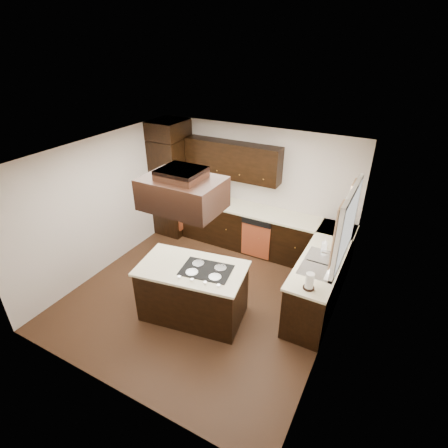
% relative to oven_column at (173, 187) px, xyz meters
% --- Properties ---
extents(floor, '(4.20, 4.20, 0.02)m').
position_rel_oven_column_xyz_m(floor, '(1.78, -1.71, -1.07)').
color(floor, '#51321C').
rests_on(floor, ground).
extents(ceiling, '(4.20, 4.20, 0.02)m').
position_rel_oven_column_xyz_m(ceiling, '(1.78, -1.71, 1.45)').
color(ceiling, white).
rests_on(ceiling, ground).
extents(wall_back, '(4.20, 0.02, 2.50)m').
position_rel_oven_column_xyz_m(wall_back, '(1.78, 0.40, 0.19)').
color(wall_back, beige).
rests_on(wall_back, ground).
extents(wall_front, '(4.20, 0.02, 2.50)m').
position_rel_oven_column_xyz_m(wall_front, '(1.78, -3.81, 0.19)').
color(wall_front, beige).
rests_on(wall_front, ground).
extents(wall_left, '(0.02, 4.20, 2.50)m').
position_rel_oven_column_xyz_m(wall_left, '(-0.33, -1.71, 0.19)').
color(wall_left, beige).
rests_on(wall_left, ground).
extents(wall_right, '(0.02, 4.20, 2.50)m').
position_rel_oven_column_xyz_m(wall_right, '(3.88, -1.71, 0.19)').
color(wall_right, beige).
rests_on(wall_right, ground).
extents(oven_column, '(0.65, 0.75, 2.12)m').
position_rel_oven_column_xyz_m(oven_column, '(0.00, 0.00, 0.00)').
color(oven_column, black).
rests_on(oven_column, floor).
extents(wall_oven_face, '(0.05, 0.62, 0.78)m').
position_rel_oven_column_xyz_m(wall_oven_face, '(0.35, 0.00, 0.06)').
color(wall_oven_face, '#B14B29').
rests_on(wall_oven_face, oven_column).
extents(base_cabinets_back, '(2.93, 0.60, 0.88)m').
position_rel_oven_column_xyz_m(base_cabinets_back, '(1.81, 0.09, -0.62)').
color(base_cabinets_back, black).
rests_on(base_cabinets_back, floor).
extents(base_cabinets_right, '(0.60, 2.40, 0.88)m').
position_rel_oven_column_xyz_m(base_cabinets_right, '(3.58, -0.80, -0.62)').
color(base_cabinets_right, black).
rests_on(base_cabinets_right, floor).
extents(countertop_back, '(2.93, 0.63, 0.04)m').
position_rel_oven_column_xyz_m(countertop_back, '(1.81, 0.08, -0.16)').
color(countertop_back, '#F9EFC7').
rests_on(countertop_back, base_cabinets_back).
extents(countertop_right, '(0.63, 2.40, 0.04)m').
position_rel_oven_column_xyz_m(countertop_right, '(3.56, -0.80, -0.16)').
color(countertop_right, '#F9EFC7').
rests_on(countertop_right, base_cabinets_right).
extents(upper_cabinets, '(2.00, 0.34, 0.72)m').
position_rel_oven_column_xyz_m(upper_cabinets, '(1.34, 0.23, 0.75)').
color(upper_cabinets, black).
rests_on(upper_cabinets, wall_back).
extents(dishwasher_front, '(0.60, 0.05, 0.72)m').
position_rel_oven_column_xyz_m(dishwasher_front, '(2.10, -0.20, -0.66)').
color(dishwasher_front, '#B14B29').
rests_on(dishwasher_front, floor).
extents(window_frame, '(0.06, 1.32, 1.12)m').
position_rel_oven_column_xyz_m(window_frame, '(3.85, -1.16, 0.59)').
color(window_frame, white).
rests_on(window_frame, wall_right).
extents(window_pane, '(0.00, 1.20, 1.00)m').
position_rel_oven_column_xyz_m(window_pane, '(3.87, -1.16, 0.59)').
color(window_pane, white).
rests_on(window_pane, wall_right).
extents(curtain_left, '(0.02, 0.34, 0.90)m').
position_rel_oven_column_xyz_m(curtain_left, '(3.79, -1.57, 0.64)').
color(curtain_left, beige).
rests_on(curtain_left, wall_right).
extents(curtain_right, '(0.02, 0.34, 0.90)m').
position_rel_oven_column_xyz_m(curtain_right, '(3.79, -0.74, 0.64)').
color(curtain_right, beige).
rests_on(curtain_right, wall_right).
extents(sink_rim, '(0.52, 0.84, 0.01)m').
position_rel_oven_column_xyz_m(sink_rim, '(3.58, -1.16, -0.14)').
color(sink_rim, silver).
rests_on(sink_rim, countertop_right).
extents(island, '(1.68, 1.10, 0.88)m').
position_rel_oven_column_xyz_m(island, '(1.89, -2.16, -0.62)').
color(island, black).
rests_on(island, floor).
extents(island_top, '(1.75, 1.16, 0.04)m').
position_rel_oven_column_xyz_m(island_top, '(1.89, -2.16, -0.16)').
color(island_top, '#F9EFC7').
rests_on(island_top, island).
extents(cooktop, '(0.81, 0.61, 0.01)m').
position_rel_oven_column_xyz_m(cooktop, '(2.13, -2.13, -0.13)').
color(cooktop, black).
rests_on(cooktop, island_top).
extents(range_hood, '(1.05, 0.72, 0.42)m').
position_rel_oven_column_xyz_m(range_hood, '(1.88, -2.25, 1.10)').
color(range_hood, black).
rests_on(range_hood, ceiling).
extents(hood_duct, '(0.55, 0.50, 0.13)m').
position_rel_oven_column_xyz_m(hood_duct, '(1.88, -2.25, 1.38)').
color(hood_duct, black).
rests_on(hood_duct, ceiling).
extents(blender_base, '(0.15, 0.15, 0.10)m').
position_rel_oven_column_xyz_m(blender_base, '(0.74, -0.00, -0.09)').
color(blender_base, silver).
rests_on(blender_base, countertop_back).
extents(blender_pitcher, '(0.13, 0.13, 0.26)m').
position_rel_oven_column_xyz_m(blender_pitcher, '(0.74, -0.00, 0.09)').
color(blender_pitcher, silver).
rests_on(blender_pitcher, blender_base).
extents(spice_rack, '(0.37, 0.09, 0.31)m').
position_rel_oven_column_xyz_m(spice_rack, '(1.05, 0.07, 0.02)').
color(spice_rack, black).
rests_on(spice_rack, countertop_back).
extents(mixing_bowl, '(0.27, 0.27, 0.06)m').
position_rel_oven_column_xyz_m(mixing_bowl, '(0.74, -0.00, -0.11)').
color(mixing_bowl, white).
rests_on(mixing_bowl, countertop_back).
extents(soap_bottle, '(0.10, 0.10, 0.19)m').
position_rel_oven_column_xyz_m(soap_bottle, '(3.51, -0.71, -0.05)').
color(soap_bottle, white).
rests_on(soap_bottle, countertop_right).
extents(paper_towel, '(0.14, 0.14, 0.25)m').
position_rel_oven_column_xyz_m(paper_towel, '(3.58, -1.82, -0.01)').
color(paper_towel, white).
rests_on(paper_towel, countertop_right).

